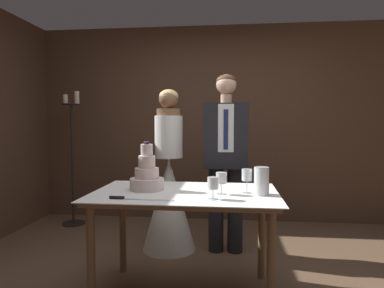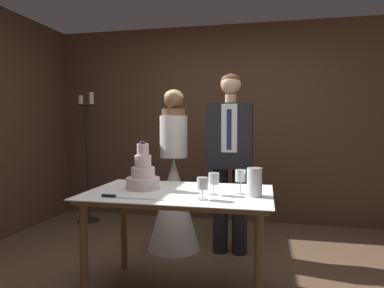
{
  "view_description": "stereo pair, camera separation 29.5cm",
  "coord_description": "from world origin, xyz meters",
  "views": [
    {
      "loc": [
        0.18,
        -2.49,
        1.28
      ],
      "look_at": [
        -0.14,
        0.44,
        1.11
      ],
      "focal_mm": 32.0,
      "sensor_mm": 36.0,
      "label": 1
    },
    {
      "loc": [
        0.48,
        -2.44,
        1.28
      ],
      "look_at": [
        -0.14,
        0.44,
        1.11
      ],
      "focal_mm": 32.0,
      "sensor_mm": 36.0,
      "label": 2
    }
  ],
  "objects": [
    {
      "name": "tiered_cake",
      "position": [
        -0.45,
        0.04,
        0.89
      ],
      "size": [
        0.26,
        0.26,
        0.37
      ],
      "color": "beige",
      "rests_on": "cake_table"
    },
    {
      "name": "cake_knife",
      "position": [
        -0.48,
        -0.3,
        0.79
      ],
      "size": [
        0.44,
        0.03,
        0.02
      ],
      "rotation": [
        0.0,
        0.0,
        -0.03
      ],
      "color": "silver",
      "rests_on": "cake_table"
    },
    {
      "name": "wine_glass_middle",
      "position": [
        0.12,
        -0.07,
        0.89
      ],
      "size": [
        0.08,
        0.08,
        0.16
      ],
      "color": "silver",
      "rests_on": "cake_table"
    },
    {
      "name": "wine_glass_near",
      "position": [
        0.07,
        -0.23,
        0.88
      ],
      "size": [
        0.07,
        0.07,
        0.15
      ],
      "color": "silver",
      "rests_on": "cake_table"
    },
    {
      "name": "groom",
      "position": [
        0.14,
        0.89,
        0.98
      ],
      "size": [
        0.42,
        0.25,
        1.76
      ],
      "color": "black",
      "rests_on": "ground_plane"
    },
    {
      "name": "cake_table",
      "position": [
        -0.14,
        -0.01,
        0.69
      ],
      "size": [
        1.36,
        0.86,
        0.78
      ],
      "color": "brown",
      "rests_on": "ground_plane"
    },
    {
      "name": "wall_back",
      "position": [
        0.0,
        2.1,
        1.28
      ],
      "size": [
        4.96,
        0.12,
        2.57
      ],
      "primitive_type": "cube",
      "color": "#513828",
      "rests_on": "ground_plane"
    },
    {
      "name": "candle_stand",
      "position": [
        -1.8,
        1.61,
        0.78
      ],
      "size": [
        0.28,
        0.28,
        1.69
      ],
      "color": "black",
      "rests_on": "ground_plane"
    },
    {
      "name": "wine_glass_far",
      "position": [
        0.31,
        -0.01,
        0.91
      ],
      "size": [
        0.07,
        0.07,
        0.18
      ],
      "color": "silver",
      "rests_on": "cake_table"
    },
    {
      "name": "hurricane_candle",
      "position": [
        0.41,
        -0.06,
        0.87
      ],
      "size": [
        0.11,
        0.11,
        0.2
      ],
      "color": "silver",
      "rests_on": "cake_table"
    },
    {
      "name": "bride",
      "position": [
        -0.43,
        0.9,
        0.59
      ],
      "size": [
        0.54,
        0.54,
        1.63
      ],
      "color": "white",
      "rests_on": "ground_plane"
    }
  ]
}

